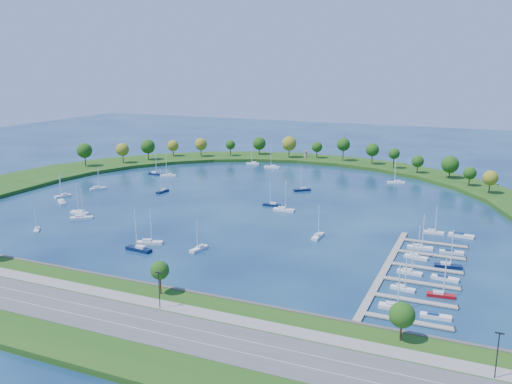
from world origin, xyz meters
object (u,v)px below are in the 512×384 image
at_px(moored_boat_18, 284,209).
at_px(moored_boat_19, 139,248).
at_px(docked_boat_3, 441,294).
at_px(docked_boat_7, 448,265).
at_px(moored_boat_10, 168,175).
at_px(docked_boat_4, 410,271).
at_px(docked_boat_10, 433,232).
at_px(dock_system, 409,273).
at_px(moored_boat_3, 199,248).
at_px(moored_boat_11, 302,189).
at_px(moored_boat_14, 81,217).
at_px(moored_boat_12, 37,229).
at_px(moored_boat_16, 163,191).
at_px(moored_boat_13, 149,242).
at_px(moored_boat_9, 98,188).
at_px(harbor_tower, 306,154).
at_px(moored_boat_4, 62,201).
at_px(docked_boat_1, 435,316).
at_px(moored_boat_1, 396,182).
at_px(moored_boat_6, 63,195).
at_px(docked_boat_2, 403,287).
at_px(moored_boat_15, 253,163).
at_px(docked_boat_5, 445,278).
at_px(moored_boat_7, 80,212).
at_px(docked_boat_6, 416,256).
at_px(moored_boat_5, 318,235).
at_px(moored_boat_0, 272,204).
at_px(docked_boat_11, 461,235).
at_px(moored_boat_8, 155,173).
at_px(docked_boat_8, 420,247).
at_px(docked_boat_9, 451,252).

distance_m(moored_boat_18, moored_boat_19, 73.95).
xyz_separation_m(docked_boat_3, docked_boat_7, (-0.01, 24.20, 0.03)).
height_order(moored_boat_10, docked_boat_4, moored_boat_10).
height_order(moored_boat_18, docked_boat_10, moored_boat_18).
height_order(dock_system, moored_boat_3, moored_boat_3).
bearing_deg(moored_boat_11, moored_boat_14, 14.19).
bearing_deg(moored_boat_10, docked_boat_3, 121.50).
bearing_deg(docked_boat_4, moored_boat_12, -171.10).
bearing_deg(dock_system, moored_boat_16, 154.56).
bearing_deg(moored_boat_13, moored_boat_9, 116.18).
relative_size(harbor_tower, docked_boat_3, 0.37).
relative_size(moored_boat_4, docked_boat_1, 1.61).
relative_size(moored_boat_1, moored_boat_6, 1.17).
height_order(moored_boat_4, moored_boat_13, moored_boat_13).
relative_size(dock_system, moored_boat_6, 7.09).
bearing_deg(docked_boat_2, moored_boat_15, 132.24).
bearing_deg(moored_boat_15, docked_boat_5, 118.73).
bearing_deg(docked_boat_10, moored_boat_7, -171.49).
relative_size(moored_boat_14, docked_boat_5, 1.60).
bearing_deg(moored_boat_1, docked_boat_6, 81.42).
relative_size(moored_boat_3, moored_boat_11, 0.90).
distance_m(moored_boat_5, moored_boat_19, 65.46).
bearing_deg(docked_boat_7, moored_boat_0, 140.49).
height_order(moored_boat_12, docked_boat_11, moored_boat_12).
bearing_deg(moored_boat_1, docked_boat_10, 87.24).
distance_m(moored_boat_1, moored_boat_5, 106.65).
distance_m(moored_boat_9, moored_boat_10, 44.76).
height_order(harbor_tower, moored_boat_19, moored_boat_19).
height_order(moored_boat_6, moored_boat_8, moored_boat_8).
distance_m(docked_boat_2, docked_boat_8, 38.20).
relative_size(docked_boat_3, docked_boat_8, 0.89).
bearing_deg(moored_boat_8, docked_boat_5, -27.96).
distance_m(dock_system, moored_boat_9, 172.64).
height_order(moored_boat_6, docked_boat_3, moored_boat_6).
xyz_separation_m(harbor_tower, docked_boat_10, (95.74, -132.95, -3.29)).
bearing_deg(moored_boat_10, docked_boat_5, 124.85).
xyz_separation_m(moored_boat_12, moored_boat_16, (9.34, 74.12, 0.06)).
distance_m(moored_boat_14, docked_boat_5, 145.35).
distance_m(docked_boat_6, docked_boat_10, 30.53).
bearing_deg(docked_boat_2, docked_boat_3, 3.43).
distance_m(moored_boat_14, moored_boat_15, 143.88).
bearing_deg(moored_boat_1, docked_boat_8, 82.59).
height_order(docked_boat_7, docked_boat_8, docked_boat_8).
bearing_deg(docked_boat_8, moored_boat_11, 128.84).
distance_m(moored_boat_14, docked_boat_3, 146.68).
bearing_deg(moored_boat_12, harbor_tower, 127.32).
height_order(docked_boat_3, docked_boat_9, docked_boat_3).
bearing_deg(docked_boat_3, moored_boat_6, 159.37).
relative_size(moored_boat_19, docked_boat_3, 1.28).
bearing_deg(moored_boat_8, moored_boat_6, -97.98).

